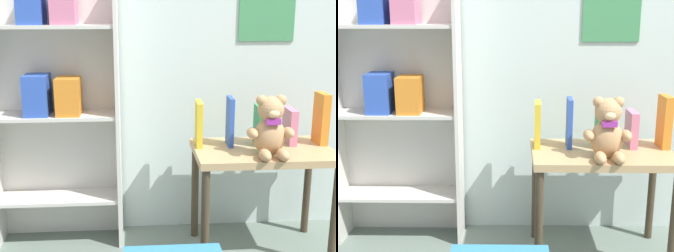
{
  "view_description": "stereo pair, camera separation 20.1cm",
  "coord_description": "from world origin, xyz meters",
  "views": [
    {
      "loc": [
        -0.58,
        -1.19,
        1.26
      ],
      "look_at": [
        -0.41,
        1.07,
        0.68
      ],
      "focal_mm": 50.0,
      "sensor_mm": 36.0,
      "label": 1
    },
    {
      "loc": [
        -0.38,
        -1.2,
        1.26
      ],
      "look_at": [
        -0.41,
        1.07,
        0.68
      ],
      "focal_mm": 50.0,
      "sensor_mm": 36.0,
      "label": 2
    }
  ],
  "objects": [
    {
      "name": "display_table",
      "position": [
        0.07,
        1.02,
        0.48
      ],
      "size": [
        0.7,
        0.43,
        0.56
      ],
      "color": "tan",
      "rests_on": "ground_plane"
    },
    {
      "name": "book_standing_green",
      "position": [
        0.07,
        1.1,
        0.67
      ],
      "size": [
        0.05,
        0.14,
        0.2
      ],
      "primitive_type": "cube",
      "rotation": [
        0.0,
        0.0,
        -0.04
      ],
      "color": "#33934C",
      "rests_on": "display_table"
    },
    {
      "name": "book_standing_blue",
      "position": [
        -0.09,
        1.09,
        0.69
      ],
      "size": [
        0.03,
        0.12,
        0.25
      ],
      "primitive_type": "cube",
      "rotation": [
        0.0,
        0.0,
        -0.03
      ],
      "color": "#2D51B7",
      "rests_on": "display_table"
    },
    {
      "name": "wall_back",
      "position": [
        0.0,
        1.37,
        1.25
      ],
      "size": [
        4.8,
        0.07,
        2.5
      ],
      "color": "silver",
      "rests_on": "ground_plane"
    },
    {
      "name": "teddy_bear",
      "position": [
        0.06,
        0.9,
        0.7
      ],
      "size": [
        0.22,
        0.2,
        0.29
      ],
      "color": "tan",
      "rests_on": "display_table"
    },
    {
      "name": "book_standing_pink",
      "position": [
        0.23,
        1.1,
        0.66
      ],
      "size": [
        0.04,
        0.15,
        0.18
      ],
      "primitive_type": "cube",
      "rotation": [
        0.0,
        0.0,
        -0.01
      ],
      "color": "#D17093",
      "rests_on": "display_table"
    },
    {
      "name": "book_standing_orange",
      "position": [
        0.38,
        1.09,
        0.7
      ],
      "size": [
        0.05,
        0.12,
        0.26
      ],
      "primitive_type": "cube",
      "rotation": [
        0.0,
        0.0,
        0.03
      ],
      "color": "orange",
      "rests_on": "display_table"
    },
    {
      "name": "book_standing_yellow",
      "position": [
        -0.25,
        1.1,
        0.68
      ],
      "size": [
        0.04,
        0.14,
        0.23
      ],
      "primitive_type": "cube",
      "rotation": [
        0.0,
        0.0,
        -0.05
      ],
      "color": "gold",
      "rests_on": "display_table"
    },
    {
      "name": "bookshelf_side",
      "position": [
        -0.99,
        1.24,
        0.8
      ],
      "size": [
        0.67,
        0.23,
        1.42
      ],
      "color": "beige",
      "rests_on": "ground_plane"
    }
  ]
}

